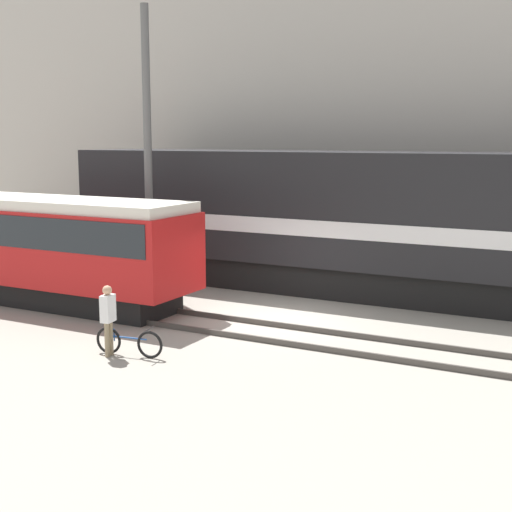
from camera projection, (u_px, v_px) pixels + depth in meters
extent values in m
plane|color=#9E998C|center=(273.00, 319.00, 19.60)|extent=(120.00, 120.00, 0.00)
cube|color=#47423D|center=(234.00, 335.00, 17.70)|extent=(60.00, 0.07, 0.14)
cube|color=#47423D|center=(261.00, 322.00, 18.95)|extent=(60.00, 0.07, 0.14)
cube|color=#47423D|center=(320.00, 293.00, 22.49)|extent=(60.00, 0.07, 0.14)
cube|color=#47423D|center=(337.00, 285.00, 23.74)|extent=(60.00, 0.07, 0.14)
cube|color=#B7B2A8|center=(397.00, 109.00, 27.97)|extent=(38.68, 6.00, 12.09)
cube|color=black|center=(348.00, 278.00, 22.75)|extent=(17.87, 2.55, 1.00)
cube|color=black|center=(349.00, 208.00, 22.38)|extent=(19.42, 3.00, 3.50)
cube|color=white|center=(349.00, 224.00, 22.46)|extent=(19.03, 3.04, 0.50)
cube|color=black|center=(40.00, 290.00, 21.62)|extent=(9.08, 2.00, 0.70)
cube|color=red|center=(38.00, 244.00, 21.38)|extent=(10.32, 2.50, 2.17)
cube|color=#1E2328|center=(37.00, 226.00, 21.30)|extent=(9.91, 2.54, 0.90)
cube|color=silver|center=(36.00, 202.00, 21.18)|extent=(10.11, 2.38, 0.30)
torus|color=black|center=(150.00, 345.00, 16.04)|extent=(0.64, 0.16, 0.64)
torus|color=black|center=(109.00, 340.00, 16.39)|extent=(0.64, 0.16, 0.64)
cylinder|color=#1E4C99|center=(129.00, 338.00, 16.20)|extent=(0.90, 0.17, 0.04)
cylinder|color=#1E4C99|center=(114.00, 335.00, 16.32)|extent=(0.03, 0.03, 0.29)
cylinder|color=#262626|center=(149.00, 329.00, 15.98)|extent=(0.09, 0.44, 0.02)
cylinder|color=#8C7A5B|center=(111.00, 338.00, 16.28)|extent=(0.11, 0.11, 0.81)
cylinder|color=#8C7A5B|center=(107.00, 340.00, 16.14)|extent=(0.11, 0.11, 0.81)
cube|color=white|center=(108.00, 308.00, 16.09)|extent=(0.27, 0.39, 0.62)
sphere|color=tan|center=(107.00, 290.00, 16.02)|extent=(0.22, 0.22, 0.22)
cylinder|color=#595959|center=(148.00, 152.00, 22.35)|extent=(0.25, 0.25, 8.96)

